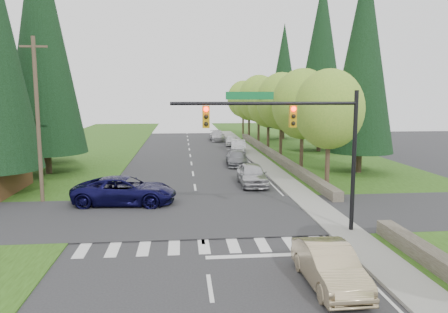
{
  "coord_description": "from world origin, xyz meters",
  "views": [
    {
      "loc": [
        -0.9,
        -15.21,
        6.6
      ],
      "look_at": [
        1.69,
        11.36,
        2.8
      ],
      "focal_mm": 35.0,
      "sensor_mm": 36.0,
      "label": 1
    }
  ],
  "objects": [
    {
      "name": "stone_wall_north",
      "position": [
        8.6,
        30.0,
        0.35
      ],
      "size": [
        0.7,
        40.0,
        0.7
      ],
      "primitive_type": "cube",
      "color": "#4C4438",
      "rests_on": "ground"
    },
    {
      "name": "sedan_champagne",
      "position": [
        4.12,
        -1.23,
        0.73
      ],
      "size": [
        1.63,
        4.45,
        1.46
      ],
      "primitive_type": "imported",
      "rotation": [
        0.0,
        0.0,
        0.02
      ],
      "color": "#CBB387",
      "rests_on": "ground"
    },
    {
      "name": "decid_tree_4",
      "position": [
        9.3,
        42.0,
        6.06
      ],
      "size": [
        5.4,
        5.4,
        9.18
      ],
      "color": "#38281C",
      "rests_on": "ground"
    },
    {
      "name": "parked_car_e",
      "position": [
        4.2,
        47.05,
        0.71
      ],
      "size": [
        2.13,
        4.92,
        1.41
      ],
      "primitive_type": "imported",
      "rotation": [
        0.0,
        0.0,
        0.03
      ],
      "color": "#B7B6BC",
      "rests_on": "ground"
    },
    {
      "name": "conifer_w_c",
      "position": [
        -12.0,
        22.0,
        11.29
      ],
      "size": [
        6.46,
        6.46,
        20.8
      ],
      "color": "#38281C",
      "rests_on": "ground"
    },
    {
      "name": "decid_tree_3",
      "position": [
        9.2,
        35.0,
        5.66
      ],
      "size": [
        5.0,
        5.0,
        8.55
      ],
      "color": "#38281C",
      "rests_on": "ground"
    },
    {
      "name": "parked_car_a",
      "position": [
        4.2,
        15.84,
        0.81
      ],
      "size": [
        1.91,
        4.75,
        1.62
      ],
      "primitive_type": "imported",
      "rotation": [
        0.0,
        0.0,
        -0.0
      ],
      "color": "silver",
      "rests_on": "ground"
    },
    {
      "name": "decid_tree_1",
      "position": [
        9.3,
        21.0,
        5.8
      ],
      "size": [
        5.2,
        5.2,
        8.8
      ],
      "color": "#38281C",
      "rests_on": "ground"
    },
    {
      "name": "parked_car_b",
      "position": [
        4.2,
        24.84,
        0.67
      ],
      "size": [
        2.07,
        4.68,
        1.34
      ],
      "primitive_type": "imported",
      "rotation": [
        0.0,
        0.0,
        -0.04
      ],
      "color": "slate",
      "rests_on": "ground"
    },
    {
      "name": "conifer_e_c",
      "position": [
        14.0,
        48.0,
        9.29
      ],
      "size": [
        5.1,
        5.1,
        16.8
      ],
      "color": "#38281C",
      "rests_on": "ground"
    },
    {
      "name": "traffic_signal",
      "position": [
        4.37,
        4.5,
        4.98
      ],
      "size": [
        8.7,
        0.37,
        6.8
      ],
      "color": "black",
      "rests_on": "ground"
    },
    {
      "name": "decid_tree_0",
      "position": [
        9.2,
        14.0,
        5.6
      ],
      "size": [
        4.8,
        4.8,
        8.37
      ],
      "color": "#38281C",
      "rests_on": "ground"
    },
    {
      "name": "conifer_e_b",
      "position": [
        15.0,
        34.0,
        10.79
      ],
      "size": [
        6.12,
        6.12,
        19.8
      ],
      "color": "#38281C",
      "rests_on": "ground"
    },
    {
      "name": "grass_east",
      "position": [
        13.0,
        20.0,
        0.03
      ],
      "size": [
        14.0,
        110.0,
        0.06
      ],
      "primitive_type": "cube",
      "color": "#274612",
      "rests_on": "ground"
    },
    {
      "name": "parked_car_d",
      "position": [
        5.6,
        41.03,
        0.67
      ],
      "size": [
        1.95,
        4.04,
        1.33
      ],
      "primitive_type": "imported",
      "rotation": [
        0.0,
        0.0,
        -0.1
      ],
      "color": "white",
      "rests_on": "ground"
    },
    {
      "name": "suv_navy",
      "position": [
        -4.35,
        11.0,
        0.85
      ],
      "size": [
        6.36,
        3.36,
        1.7
      ],
      "primitive_type": "imported",
      "rotation": [
        0.0,
        0.0,
        1.48
      ],
      "color": "#0C0B37",
      "rests_on": "ground"
    },
    {
      "name": "decid_tree_5",
      "position": [
        9.1,
        49.0,
        5.53
      ],
      "size": [
        4.8,
        4.8,
        8.3
      ],
      "color": "#38281C",
      "rests_on": "ground"
    },
    {
      "name": "parked_car_c",
      "position": [
        5.5,
        33.65,
        0.75
      ],
      "size": [
        2.06,
        4.71,
        1.51
      ],
      "primitive_type": "imported",
      "rotation": [
        0.0,
        0.0,
        -0.1
      ],
      "color": "silver",
      "rests_on": "ground"
    },
    {
      "name": "decid_tree_2",
      "position": [
        9.1,
        28.0,
        5.93
      ],
      "size": [
        5.0,
        5.0,
        8.82
      ],
      "color": "#38281C",
      "rests_on": "ground"
    },
    {
      "name": "ground",
      "position": [
        0.0,
        0.0,
        0.0
      ],
      "size": [
        120.0,
        120.0,
        0.0
      ],
      "primitive_type": "plane",
      "color": "#28282B",
      "rests_on": "ground"
    },
    {
      "name": "cross_street",
      "position": [
        0.0,
        8.0,
        0.0
      ],
      "size": [
        120.0,
        8.0,
        0.1
      ],
      "primitive_type": "cube",
      "color": "#28282B",
      "rests_on": "ground"
    },
    {
      "name": "curb_east",
      "position": [
        6.05,
        22.0,
        0.07
      ],
      "size": [
        0.2,
        80.0,
        0.13
      ],
      "primitive_type": "cube",
      "color": "gray",
      "rests_on": "ground"
    },
    {
      "name": "decid_tree_6",
      "position": [
        9.2,
        56.0,
        5.86
      ],
      "size": [
        5.2,
        5.2,
        8.86
      ],
      "color": "#38281C",
      "rests_on": "ground"
    },
    {
      "name": "conifer_e_a",
      "position": [
        14.0,
        20.0,
        9.79
      ],
      "size": [
        5.44,
        5.44,
        17.8
      ],
      "color": "#38281C",
      "rests_on": "ground"
    },
    {
      "name": "grass_west",
      "position": [
        -13.0,
        20.0,
        0.03
      ],
      "size": [
        14.0,
        110.0,
        0.06
      ],
      "primitive_type": "cube",
      "color": "#274612",
      "rests_on": "ground"
    },
    {
      "name": "conifer_w_e",
      "position": [
        -14.0,
        28.0,
        10.29
      ],
      "size": [
        5.78,
        5.78,
        18.8
      ],
      "color": "#38281C",
      "rests_on": "ground"
    },
    {
      "name": "sidewalk_east",
      "position": [
        6.9,
        22.0,
        0.07
      ],
      "size": [
        1.8,
        80.0,
        0.13
      ],
      "primitive_type": "cube",
      "color": "gray",
      "rests_on": "ground"
    },
    {
      "name": "utility_pole",
      "position": [
        -9.5,
        12.0,
        5.14
      ],
      "size": [
        1.6,
        0.24,
        10.0
      ],
      "color": "#473828",
      "rests_on": "ground"
    }
  ]
}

